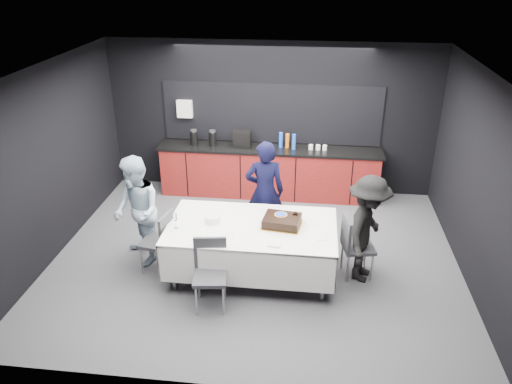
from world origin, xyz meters
TOP-DOWN VIEW (x-y plane):
  - ground at (0.00, 0.00)m, footprint 6.00×6.00m
  - room_shell at (0.00, 0.00)m, footprint 6.04×5.04m
  - kitchenette at (-0.02, 2.22)m, footprint 4.10×0.64m
  - party_table at (0.00, -0.40)m, footprint 2.32×1.32m
  - cake_assembly at (0.41, -0.34)m, footprint 0.58×0.50m
  - plate_stack at (-0.55, -0.37)m, footprint 0.22×0.22m
  - loose_plate_near at (-0.29, -0.72)m, footprint 0.19×0.19m
  - loose_plate_right_a at (0.82, -0.23)m, footprint 0.21×0.21m
  - loose_plate_right_b at (0.95, -0.60)m, footprint 0.20×0.20m
  - loose_plate_far at (0.11, 0.08)m, footprint 0.21×0.21m
  - fork_pile at (0.35, -0.89)m, footprint 0.18×0.13m
  - champagne_flute at (-1.01, -0.59)m, footprint 0.06×0.06m
  - chair_left at (-1.28, -0.47)m, footprint 0.49×0.49m
  - chair_right at (1.40, -0.27)m, footprint 0.49×0.49m
  - chair_near at (-0.44, -1.13)m, footprint 0.47×0.47m
  - person_center at (0.08, 0.58)m, footprint 0.66×0.48m
  - person_left at (-1.68, -0.26)m, footprint 0.96×1.01m
  - person_right at (1.57, -0.31)m, footprint 0.86×1.13m

SIDE VIEW (x-z plane):
  - ground at x=0.00m, z-range 0.00..0.00m
  - chair_left at x=-1.28m, z-range 0.07..1.00m
  - chair_right at x=1.40m, z-range 0.07..1.00m
  - chair_near at x=-0.44m, z-range 0.07..1.00m
  - kitchenette at x=-0.02m, z-range -0.48..1.57m
  - party_table at x=0.00m, z-range 0.25..1.03m
  - person_right at x=1.57m, z-range 0.00..1.55m
  - loose_plate_near at x=-0.29m, z-range 0.78..0.79m
  - loose_plate_right_a at x=0.82m, z-range 0.78..0.79m
  - loose_plate_right_b at x=0.95m, z-range 0.78..0.79m
  - loose_plate_far at x=0.11m, z-range 0.78..0.79m
  - fork_pile at x=0.35m, z-range 0.78..0.81m
  - person_left at x=-1.68m, z-range 0.00..1.64m
  - person_center at x=0.08m, z-range 0.00..1.66m
  - plate_stack at x=-0.55m, z-range 0.78..0.88m
  - cake_assembly at x=0.41m, z-range 0.76..0.93m
  - champagne_flute at x=-1.01m, z-range 0.83..1.05m
  - room_shell at x=0.00m, z-range 0.45..3.27m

